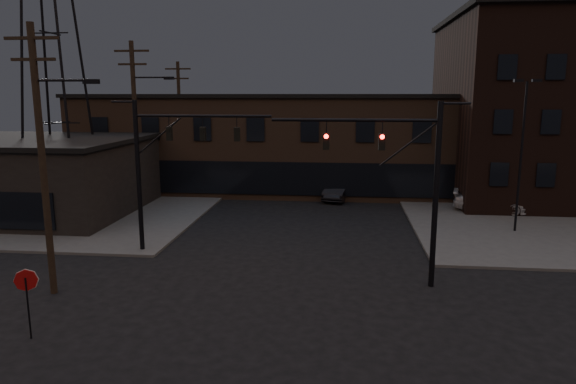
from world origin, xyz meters
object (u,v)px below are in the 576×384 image
Objects in this scene: traffic_signal_near at (409,175)px; car_crossing at (338,190)px; parked_car_lot_a at (489,200)px; parked_car_lot_b at (490,201)px; traffic_signal_far at (162,159)px; stop_sign at (26,288)px.

traffic_signal_near is 19.23m from car_crossing.
traffic_signal_near is at bearing -69.13° from car_crossing.
traffic_signal_near reaches higher than parked_car_lot_a.
parked_car_lot_b is at bearing -162.92° from parked_car_lot_a.
parked_car_lot_a is 0.88× the size of parked_car_lot_b.
parked_car_lot_a is 11.27m from car_crossing.
traffic_signal_far is 3.23× the size of stop_sign.
traffic_signal_near is 17.32m from parked_car_lot_a.
parked_car_lot_b is at bearing 62.88° from traffic_signal_near.
car_crossing is at bearing 59.23° from traffic_signal_far.
stop_sign is at bearing 150.27° from parked_car_lot_b.
parked_car_lot_b is (7.57, 14.79, -4.06)m from traffic_signal_near.
car_crossing is at bearing 92.55° from parked_car_lot_a.
car_crossing is (-3.14, 18.51, -4.17)m from traffic_signal_near.
stop_sign reaches higher than parked_car_lot_b.
traffic_signal_far is 17.98m from car_crossing.
parked_car_lot_a reaches higher than car_crossing.
car_crossing is (10.22, 25.00, -1.08)m from stop_sign.
traffic_signal_far is 23.03m from parked_car_lot_b.
parked_car_lot_b is (-0.02, -0.26, -0.03)m from parked_car_lot_a.
stop_sign reaches higher than parked_car_lot_a.
traffic_signal_far is at bearing -109.51° from car_crossing.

